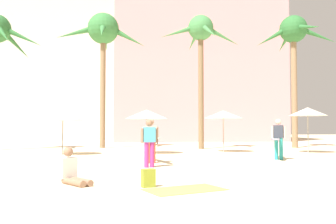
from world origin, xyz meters
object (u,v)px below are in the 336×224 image
object	(u,v)px
cafe_umbrella_3	(308,112)
cafe_umbrella_4	(147,114)
person_mid_left	(151,139)
beach_towel	(185,190)
person_mid_center	(72,172)
backpack	(148,178)
palm_tree_center	(294,38)
person_near_right	(149,141)
palm_tree_right	(201,38)
cafe_umbrella_1	(63,115)
cafe_umbrella_0	(223,115)
person_near_left	(277,138)
palm_tree_left	(103,35)

from	to	relation	value
cafe_umbrella_3	cafe_umbrella_4	bearing A→B (deg)	177.45
cafe_umbrella_4	person_mid_left	xyz separation A→B (m)	(-0.12, -4.86, -1.16)
beach_towel	person_mid_center	xyz separation A→B (m)	(-2.61, 1.18, 0.29)
cafe_umbrella_3	backpack	distance (m)	14.04
cafe_umbrella_3	person_mid_center	bearing A→B (deg)	-139.79
palm_tree_center	person_near_right	xyz separation A→B (m)	(-10.77, -10.92, -6.68)
palm_tree_right	cafe_umbrella_1	world-z (taller)	palm_tree_right
cafe_umbrella_0	beach_towel	distance (m)	12.75
backpack	cafe_umbrella_3	bearing A→B (deg)	-60.12
backpack	person_near_right	xyz separation A→B (m)	(0.31, 4.12, 0.71)
palm_tree_center	person_mid_center	size ratio (longest dim) A/B	8.85
cafe_umbrella_0	person_near_right	size ratio (longest dim) A/B	1.41
palm_tree_right	cafe_umbrella_1	xyz separation A→B (m)	(-8.06, -4.09, -5.28)
person_mid_left	person_near_left	distance (m)	5.60
palm_tree_left	palm_tree_right	xyz separation A→B (m)	(6.42, -1.97, -0.50)
palm_tree_center	backpack	world-z (taller)	palm_tree_center
palm_tree_left	beach_towel	bearing A→B (deg)	-80.54
person_mid_left	person_near_right	bearing A→B (deg)	157.79
cafe_umbrella_1	beach_towel	size ratio (longest dim) A/B	1.32
person_mid_left	person_mid_center	size ratio (longest dim) A/B	2.57
cafe_umbrella_3	person_mid_center	world-z (taller)	cafe_umbrella_3
backpack	palm_tree_left	bearing A→B (deg)	-10.40
cafe_umbrella_1	person_mid_center	bearing A→B (deg)	-79.22
cafe_umbrella_4	person_near_right	world-z (taller)	cafe_umbrella_4
palm_tree_left	palm_tree_center	xyz separation A→B (m)	(13.11, -1.43, -0.19)
palm_tree_center	person_near_left	size ratio (longest dim) A/B	3.36
palm_tree_center	cafe_umbrella_3	world-z (taller)	palm_tree_center
beach_towel	person_mid_center	distance (m)	2.88
cafe_umbrella_3	cafe_umbrella_4	world-z (taller)	cafe_umbrella_3
cafe_umbrella_0	person_mid_center	bearing A→B (deg)	-122.59
cafe_umbrella_4	backpack	world-z (taller)	cafe_umbrella_4
person_mid_center	person_near_right	world-z (taller)	person_near_right
palm_tree_center	palm_tree_right	distance (m)	6.72
person_near_left	person_near_right	distance (m)	6.21
cafe_umbrella_1	person_near_right	distance (m)	7.52
palm_tree_left	palm_tree_right	bearing A→B (deg)	-17.06
cafe_umbrella_3	person_near_left	distance (m)	5.17
cafe_umbrella_1	person_mid_center	xyz separation A→B (m)	(1.85, -9.70, -1.70)
cafe_umbrella_4	person_near_right	distance (m)	6.60
palm_tree_right	cafe_umbrella_0	xyz separation A→B (m)	(0.61, -3.11, -5.16)
cafe_umbrella_1	person_near_right	bearing A→B (deg)	-57.67
cafe_umbrella_1	beach_towel	world-z (taller)	cafe_umbrella_1
palm_tree_right	beach_towel	distance (m)	17.02
person_mid_left	person_near_right	distance (m)	1.64
cafe_umbrella_3	person_mid_left	world-z (taller)	cafe_umbrella_3
palm_tree_left	beach_towel	world-z (taller)	palm_tree_left
cafe_umbrella_3	person_near_left	xyz separation A→B (m)	(-3.38, -3.68, -1.32)
cafe_umbrella_0	backpack	xyz separation A→B (m)	(-5.00, -11.38, -1.92)
beach_towel	person_near_right	distance (m)	4.69
palm_tree_right	backpack	xyz separation A→B (m)	(-4.39, -14.49, -7.07)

